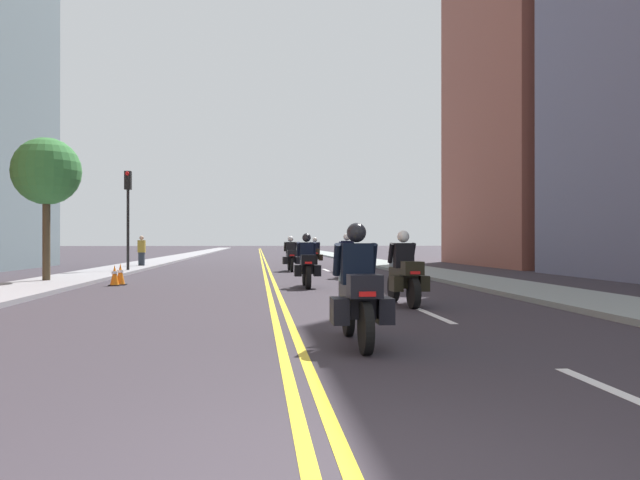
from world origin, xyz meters
name	(u,v)px	position (x,y,z in m)	size (l,w,h in m)	color
ground_plane	(263,258)	(0.00, 48.00, 0.00)	(264.00, 264.00, 0.00)	#312B32
sidewalk_left	(178,257)	(-6.83, 48.00, 0.06)	(2.44, 144.00, 0.12)	gray
sidewalk_right	(345,257)	(6.83, 48.00, 0.06)	(2.44, 144.00, 0.12)	gray
centreline_yellow_inner	(261,258)	(-0.12, 48.00, 0.00)	(0.12, 132.00, 0.01)	yellow
centreline_yellow_outer	(264,258)	(0.12, 48.00, 0.00)	(0.12, 132.00, 0.01)	yellow
lane_dashes_white	(320,267)	(2.80, 29.00, 0.00)	(0.14, 56.40, 0.01)	silver
building_right_1	(546,89)	(15.88, 30.50, 10.02)	(8.46, 12.51, 20.04)	brown
motorcycle_0	(358,295)	(0.87, 4.85, 0.66)	(0.76, 2.14, 1.61)	black
motorcycle_1	(405,275)	(2.69, 9.81, 0.64)	(0.78, 2.20, 1.60)	black
motorcycle_2	(307,266)	(1.02, 15.05, 0.65)	(0.77, 2.14, 1.60)	black
motorcycle_3	(347,260)	(2.88, 19.50, 0.67)	(0.78, 2.19, 1.66)	black
motorcycle_4	(291,257)	(1.07, 24.93, 0.67)	(0.77, 2.17, 1.60)	black
motorcycle_5	(315,255)	(2.66, 30.06, 0.65)	(0.76, 2.17, 1.58)	black
traffic_cone_1	(120,274)	(-4.67, 16.69, 0.33)	(0.35, 0.35, 0.67)	black
traffic_cone_2	(115,275)	(-4.78, 16.39, 0.32)	(0.33, 0.33, 0.64)	black
traffic_light_near	(128,202)	(-6.01, 24.39, 3.07)	(0.28, 0.38, 4.41)	black
pedestrian_0	(142,251)	(-6.33, 29.35, 0.85)	(0.38, 0.25, 1.65)	#262E38
street_tree_0	(46,172)	(-7.15, 17.46, 3.57)	(2.14, 2.14, 4.68)	#463926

